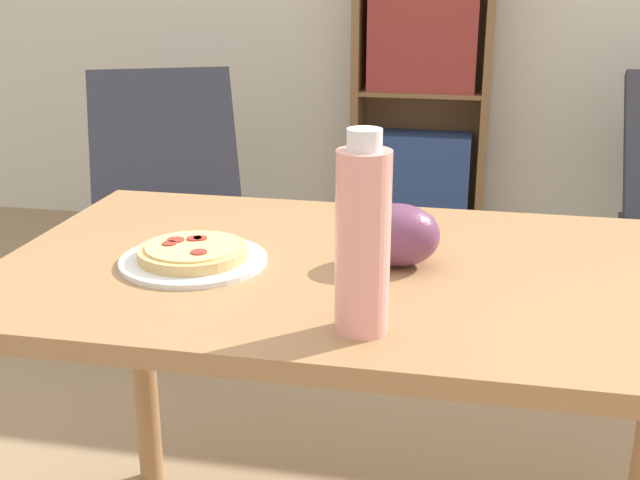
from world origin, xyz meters
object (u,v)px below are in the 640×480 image
Objects in this scene: pizza_on_plate at (193,256)px; lounge_chair_near at (168,231)px; grape_bunch at (398,235)px; drink_bottle at (363,239)px; bookshelf at (421,105)px.

pizza_on_plate is 1.74m from lounge_chair_near.
drink_bottle is at bearing -94.11° from grape_bunch.
grape_bunch is 0.10× the size of bookshelf.
pizza_on_plate is 1.76× the size of grape_bunch.
drink_bottle reaches higher than lounge_chair_near.
pizza_on_plate is at bearing -94.83° from bookshelf.
drink_bottle is 0.32× the size of lounge_chair_near.
lounge_chair_near is 0.64× the size of bookshelf.
lounge_chair_near reaches higher than grape_bunch.
lounge_chair_near is (-1.03, 1.74, -0.61)m from drink_bottle.
grape_bunch is 0.16× the size of lounge_chair_near.
pizza_on_plate is 0.18× the size of bookshelf.
pizza_on_plate is 0.42m from drink_bottle.
bookshelf is at bearing 21.82° from lounge_chair_near.
bookshelf is (0.90, 0.91, 0.38)m from lounge_chair_near.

